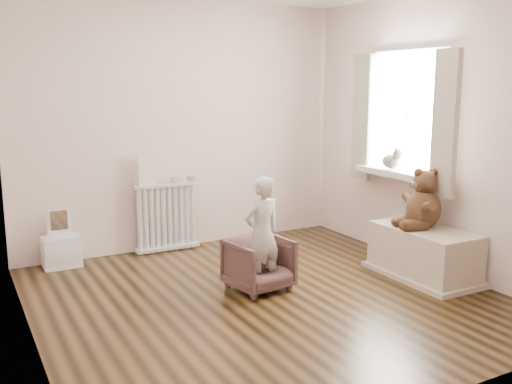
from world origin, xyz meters
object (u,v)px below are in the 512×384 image
child (262,233)px  toy_bench (424,256)px  radiator (167,215)px  armchair (259,264)px  plush_cat (392,160)px  teddy_bear (424,205)px  toy_vanity (61,239)px

child → toy_bench: (1.48, -0.38, -0.31)m
radiator → armchair: radiator is taller
radiator → child: size_ratio=0.74×
armchair → plush_cat: (1.62, 0.20, 0.78)m
child → teddy_bear: bearing=158.2°
toy_bench → plush_cat: (0.14, 0.63, 0.80)m
armchair → child: (0.00, -0.05, 0.28)m
radiator → child: child is taller
toy_bench → teddy_bear: (-0.00, 0.03, 0.47)m
plush_cat → toy_bench: bearing=-99.2°
armchair → toy_bench: armchair is taller
child → plush_cat: size_ratio=3.61×
armchair → teddy_bear: teddy_bear is taller
toy_vanity → teddy_bear: size_ratio=1.02×
plush_cat → child: bearing=-167.9°
radiator → teddy_bear: size_ratio=1.34×
toy_vanity → teddy_bear: 3.42m
toy_vanity → toy_bench: size_ratio=0.57×
child → plush_cat: 1.71m
radiator → child: (0.30, -1.53, 0.12)m
toy_vanity → armchair: size_ratio=1.11×
child → toy_bench: 1.56m
toy_vanity → teddy_bear: bearing=-33.0°
toy_vanity → toy_bench: (2.85, -1.88, -0.08)m
child → teddy_bear: child is taller
radiator → toy_bench: bearing=-47.2°
teddy_bear → child: bearing=-177.3°
toy_vanity → toy_bench: toy_vanity is taller
armchair → child: 0.29m
armchair → child: size_ratio=0.51×
toy_vanity → armchair: bearing=-46.4°
armchair → toy_bench: size_ratio=0.51×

